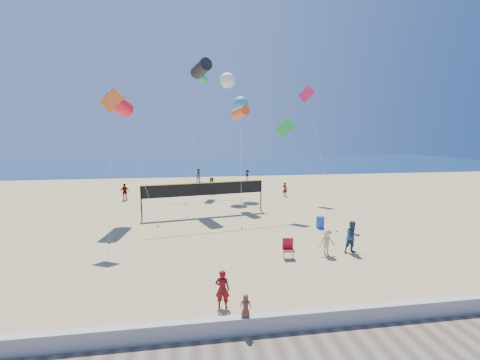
{
  "coord_description": "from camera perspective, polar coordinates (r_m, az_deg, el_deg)",
  "views": [
    {
      "loc": [
        -3.48,
        -12.54,
        6.45
      ],
      "look_at": [
        -1.25,
        2.0,
        4.37
      ],
      "focal_mm": 24.0,
      "sensor_mm": 36.0,
      "label": 1
    }
  ],
  "objects": [
    {
      "name": "kite_4",
      "position": [
        25.64,
        8.51,
        8.36
      ],
      "size": [
        2.94,
        5.6,
        7.82
      ],
      "rotation": [
        0.0,
        0.0,
        -0.11
      ],
      "color": "green",
      "rests_on": "ground"
    },
    {
      "name": "woman",
      "position": [
        12.64,
        -3.16,
        -18.81
      ],
      "size": [
        0.61,
        0.47,
        1.49
      ],
      "primitive_type": "imported",
      "rotation": [
        0.0,
        0.0,
        2.9
      ],
      "color": "#620D11",
      "rests_on": "ground"
    },
    {
      "name": "bystander_a",
      "position": [
        18.88,
        19.38,
        -9.55
      ],
      "size": [
        0.92,
        0.75,
        1.79
      ],
      "primitive_type": "imported",
      "rotation": [
        0.0,
        0.0,
        0.08
      ],
      "color": "navy",
      "rests_on": "ground"
    },
    {
      "name": "kite_5",
      "position": [
        33.19,
        11.96,
        13.76
      ],
      "size": [
        1.55,
        7.67,
        11.33
      ],
      "rotation": [
        0.0,
        0.0,
        -0.28
      ],
      "color": "#D32257",
      "rests_on": "ground"
    },
    {
      "name": "kite_0",
      "position": [
        26.01,
        -20.67,
        12.41
      ],
      "size": [
        3.64,
        4.46,
        9.47
      ],
      "rotation": [
        0.0,
        0.0,
        -0.14
      ],
      "color": "#F80D23",
      "rests_on": "ground"
    },
    {
      "name": "kite_2",
      "position": [
        29.35,
        0.03,
        11.93
      ],
      "size": [
        1.93,
        9.02,
        9.04
      ],
      "rotation": [
        0.0,
        0.0,
        0.36
      ],
      "color": "#FF5126",
      "rests_on": "ground"
    },
    {
      "name": "far_person_3",
      "position": [
        44.23,
        -7.31,
        0.77
      ],
      "size": [
        0.99,
        0.83,
        1.82
      ],
      "primitive_type": "imported",
      "rotation": [
        0.0,
        0.0,
        0.17
      ],
      "color": "gray",
      "rests_on": "ground"
    },
    {
      "name": "ground",
      "position": [
        14.52,
        6.42,
        -18.38
      ],
      "size": [
        120.0,
        120.0,
        0.0
      ],
      "primitive_type": "plane",
      "color": "tan",
      "rests_on": "ground"
    },
    {
      "name": "kite_8",
      "position": [
        37.41,
        -6.73,
        17.54
      ],
      "size": [
        2.81,
        8.77,
        13.21
      ],
      "rotation": [
        0.0,
        0.0,
        -0.28
      ],
      "color": "green",
      "rests_on": "ground"
    },
    {
      "name": "toddler",
      "position": [
        11.12,
        1.01,
        -21.42
      ],
      "size": [
        0.42,
        0.33,
        0.76
      ],
      "primitive_type": "imported",
      "rotation": [
        0.0,
        0.0,
        2.88
      ],
      "color": "brown",
      "rests_on": "seawall"
    },
    {
      "name": "far_person_4",
      "position": [
        45.8,
        1.33,
        0.85
      ],
      "size": [
        0.85,
        1.08,
        1.46
      ],
      "primitive_type": "imported",
      "rotation": [
        0.0,
        0.0,
        1.19
      ],
      "color": "gray",
      "rests_on": "ground"
    },
    {
      "name": "bystander_b",
      "position": [
        18.17,
        15.19,
        -10.6
      ],
      "size": [
        0.99,
        0.63,
        1.46
      ],
      "primitive_type": "imported",
      "rotation": [
        0.0,
        0.0,
        0.09
      ],
      "color": "beige",
      "rests_on": "ground"
    },
    {
      "name": "volleyball_net",
      "position": [
        25.92,
        -6.33,
        -2.24
      ],
      "size": [
        11.5,
        11.38,
        2.67
      ],
      "rotation": [
        0.0,
        0.0,
        0.17
      ],
      "color": "black",
      "rests_on": "ground"
    },
    {
      "name": "seawall",
      "position": [
        11.87,
        10.54,
        -23.31
      ],
      "size": [
        32.0,
        0.3,
        0.6
      ],
      "primitive_type": "cube",
      "color": "#B2B1AD",
      "rests_on": "ground"
    },
    {
      "name": "kite_6",
      "position": [
        34.65,
        -2.24,
        17.26
      ],
      "size": [
        1.79,
        7.3,
        12.8
      ],
      "rotation": [
        0.0,
        0.0,
        -0.09
      ],
      "color": "white",
      "rests_on": "ground"
    },
    {
      "name": "kite_7",
      "position": [
        34.41,
        0.17,
        13.35
      ],
      "size": [
        1.92,
        4.81,
        10.44
      ],
      "rotation": [
        0.0,
        0.0,
        -0.24
      ],
      "color": "#2BA1C2",
      "rests_on": "ground"
    },
    {
      "name": "trash_barrel",
      "position": [
        23.21,
        14.08,
        -7.29
      ],
      "size": [
        0.58,
        0.58,
        0.83
      ],
      "primitive_type": "cylinder",
      "rotation": [
        0.0,
        0.0,
        0.06
      ],
      "color": "#1B47B5",
      "rests_on": "ground"
    },
    {
      "name": "far_person_1",
      "position": [
        35.59,
        -5.08,
        -0.99
      ],
      "size": [
        1.49,
        1.59,
        1.78
      ],
      "primitive_type": "imported",
      "rotation": [
        0.0,
        0.0,
        -0.85
      ],
      "color": "gray",
      "rests_on": "ground"
    },
    {
      "name": "camp_chair",
      "position": [
        17.4,
        8.55,
        -11.73
      ],
      "size": [
        0.62,
        0.75,
        1.16
      ],
      "rotation": [
        0.0,
        0.0,
        -0.12
      ],
      "color": "#B01424",
      "rests_on": "ground"
    },
    {
      "name": "kite_3",
      "position": [
        20.77,
        -21.87,
        11.56
      ],
      "size": [
        1.47,
        0.97,
        9.19
      ],
      "rotation": [
        0.0,
        0.0,
        0.2
      ],
      "color": "orange",
      "rests_on": "ground"
    },
    {
      "name": "ocean",
      "position": [
        74.9,
        -6.01,
        3.06
      ],
      "size": [
        140.0,
        50.0,
        0.03
      ],
      "primitive_type": "cube",
      "color": "navy",
      "rests_on": "ground"
    },
    {
      "name": "far_person_0",
      "position": [
        33.75,
        -19.83,
        -2.01
      ],
      "size": [
        1.07,
        0.73,
        1.69
      ],
      "primitive_type": "imported",
      "rotation": [
        0.0,
        0.0,
        0.36
      ],
      "color": "gray",
      "rests_on": "ground"
    },
    {
      "name": "kite_1",
      "position": [
        29.24,
        -6.94,
        19.06
      ],
      "size": [
        2.38,
        5.1,
        12.78
      ],
      "rotation": [
        0.0,
        0.0,
        0.33
      ],
      "color": "black",
      "rests_on": "ground"
    },
    {
      "name": "far_person_2",
      "position": [
        34.29,
        7.99,
        -1.64
      ],
      "size": [
        0.62,
        0.63,
        1.47
      ],
      "primitive_type": "imported",
      "rotation": [
        0.0,
        0.0,
        2.31
      ],
      "color": "gray",
      "rests_on": "ground"
    }
  ]
}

